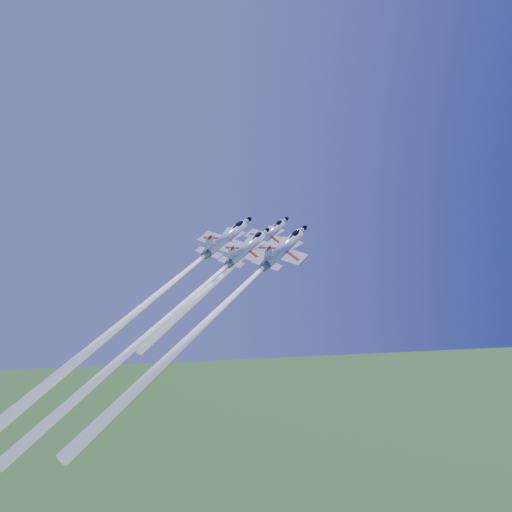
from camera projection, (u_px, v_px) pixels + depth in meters
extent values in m
cylinder|color=white|center=(269.00, 235.00, 120.24)|extent=(4.13, 7.85, 10.43)
cone|color=white|center=(284.00, 221.00, 124.69)|extent=(2.73, 3.13, 2.97)
cone|color=black|center=(288.00, 218.00, 125.73)|extent=(1.38, 1.58, 1.49)
cone|color=slate|center=(254.00, 248.00, 116.14)|extent=(2.58, 2.61, 2.14)
ellipsoid|color=black|center=(279.00, 223.00, 122.77)|extent=(2.65, 2.58, 2.27)
cube|color=black|center=(276.00, 225.00, 121.70)|extent=(0.84, 0.81, 0.75)
cube|color=white|center=(266.00, 238.00, 119.62)|extent=(8.79, 7.72, 4.18)
cube|color=white|center=(269.00, 229.00, 122.31)|extent=(2.84, 2.44, 1.80)
cube|color=white|center=(278.00, 232.00, 121.26)|extent=(2.84, 2.44, 1.80)
cube|color=white|center=(256.00, 247.00, 116.78)|extent=(4.73, 4.17, 2.24)
cube|color=white|center=(256.00, 240.00, 116.13)|extent=(2.00, 2.75, 3.37)
cube|color=#B81809|center=(257.00, 234.00, 115.62)|extent=(0.94, 0.98, 0.99)
cube|color=black|center=(269.00, 238.00, 120.71)|extent=(6.55, 5.47, 4.60)
sphere|color=white|center=(253.00, 249.00, 115.98)|extent=(0.96, 1.07, 0.98)
cone|color=white|center=(203.00, 294.00, 104.21)|extent=(7.71, 20.23, 30.13)
cylinder|color=white|center=(226.00, 238.00, 120.74)|extent=(4.96, 9.43, 12.53)
cone|color=white|center=(246.00, 222.00, 126.08)|extent=(3.28, 3.77, 3.57)
cone|color=black|center=(251.00, 218.00, 127.33)|extent=(1.66, 1.90, 1.79)
cone|color=slate|center=(206.00, 255.00, 115.81)|extent=(3.09, 3.13, 2.57)
ellipsoid|color=black|center=(239.00, 224.00, 123.77)|extent=(3.18, 3.10, 2.72)
cube|color=black|center=(235.00, 227.00, 122.49)|extent=(1.01, 0.97, 0.91)
cube|color=white|center=(223.00, 242.00, 119.99)|extent=(10.56, 9.28, 5.02)
cube|color=white|center=(228.00, 232.00, 123.22)|extent=(3.41, 2.93, 2.16)
cube|color=white|center=(238.00, 235.00, 121.96)|extent=(3.41, 2.93, 2.16)
cube|color=white|center=(209.00, 253.00, 116.59)|extent=(5.68, 5.01, 2.69)
cube|color=white|center=(209.00, 244.00, 115.80)|extent=(2.40, 3.30, 4.05)
cube|color=#B81809|center=(210.00, 238.00, 115.19)|extent=(1.13, 1.18, 1.19)
cube|color=black|center=(226.00, 242.00, 121.31)|extent=(7.87, 6.57, 5.53)
sphere|color=white|center=(205.00, 255.00, 115.62)|extent=(1.16, 1.29, 1.18)
cone|color=white|center=(117.00, 328.00, 98.07)|extent=(10.82, 29.54, 44.48)
cylinder|color=white|center=(283.00, 248.00, 111.50)|extent=(4.85, 9.22, 12.25)
cone|color=white|center=(302.00, 231.00, 116.73)|extent=(3.21, 3.68, 3.49)
cone|color=black|center=(306.00, 227.00, 117.94)|extent=(1.62, 1.85, 1.75)
cone|color=slate|center=(264.00, 266.00, 106.68)|extent=(3.02, 3.06, 2.51)
ellipsoid|color=black|center=(295.00, 233.00, 114.47)|extent=(3.11, 3.03, 2.66)
cube|color=black|center=(291.00, 236.00, 113.21)|extent=(0.99, 0.95, 0.89)
cube|color=white|center=(280.00, 253.00, 110.77)|extent=(10.32, 9.07, 4.91)
cube|color=white|center=(284.00, 242.00, 113.93)|extent=(3.34, 2.86, 2.11)
cube|color=white|center=(295.00, 245.00, 112.70)|extent=(3.34, 2.86, 2.11)
cube|color=white|center=(267.00, 264.00, 107.44)|extent=(5.55, 4.90, 2.63)
cube|color=white|center=(268.00, 256.00, 106.67)|extent=(2.35, 3.22, 3.96)
cube|color=#B81809|center=(269.00, 248.00, 106.08)|extent=(1.10, 1.15, 1.16)
cube|color=black|center=(283.00, 253.00, 112.06)|extent=(7.69, 6.42, 5.40)
sphere|color=white|center=(264.00, 267.00, 106.50)|extent=(1.13, 1.26, 1.15)
cone|color=white|center=(182.00, 345.00, 89.72)|extent=(10.40, 28.31, 42.58)
cylinder|color=white|center=(247.00, 248.00, 111.84)|extent=(4.29, 8.16, 10.85)
cone|color=white|center=(265.00, 232.00, 116.47)|extent=(2.84, 3.26, 3.09)
cone|color=black|center=(268.00, 229.00, 117.54)|extent=(1.43, 1.64, 1.55)
cone|color=slate|center=(229.00, 264.00, 107.58)|extent=(2.68, 2.71, 2.22)
ellipsoid|color=black|center=(258.00, 235.00, 114.47)|extent=(2.75, 2.68, 2.36)
cube|color=black|center=(254.00, 237.00, 113.36)|extent=(0.87, 0.84, 0.78)
cube|color=white|center=(243.00, 252.00, 111.19)|extent=(9.14, 8.03, 4.34)
cube|color=white|center=(248.00, 242.00, 113.99)|extent=(2.95, 2.53, 1.87)
cube|color=white|center=(258.00, 245.00, 112.90)|extent=(2.95, 2.53, 1.87)
cube|color=white|center=(231.00, 262.00, 108.25)|extent=(4.91, 4.33, 2.32)
cube|color=white|center=(232.00, 255.00, 107.56)|extent=(2.08, 2.85, 3.50)
cube|color=#B81809|center=(232.00, 248.00, 107.04)|extent=(0.97, 1.02, 1.03)
cube|color=black|center=(247.00, 252.00, 112.33)|extent=(6.81, 5.68, 4.78)
sphere|color=white|center=(228.00, 265.00, 107.41)|extent=(1.00, 1.11, 1.02)
cone|color=white|center=(136.00, 346.00, 89.88)|extent=(10.43, 29.17, 44.20)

